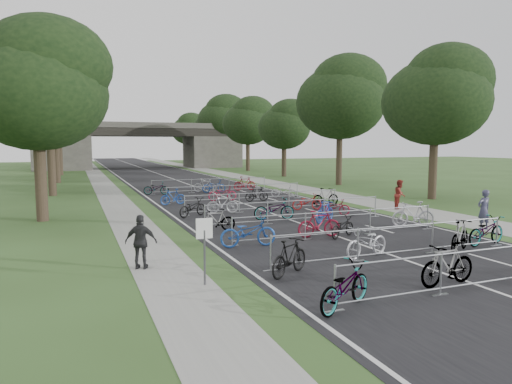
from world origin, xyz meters
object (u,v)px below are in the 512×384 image
Objects in this scene: overpass_bridge at (141,146)px; pedestrian_c at (141,242)px; park_sign at (204,239)px; bike_0 at (345,287)px; pedestrian_b at (400,195)px; bike_1 at (448,265)px; pedestrian_a at (484,210)px.

overpass_bridge is 60.36m from pedestrian_c.
park_sign is 3.93m from bike_0.
bike_0 is at bearing -93.79° from overpass_bridge.
pedestrian_c is (-3.86, 5.20, 0.30)m from bike_0.
overpass_bridge is 65.15m from bike_0.
pedestrian_c is (-15.81, -7.55, -0.03)m from pedestrian_b.
bike_1 is at bearing -22.37° from park_sign.
pedestrian_a is at bearing -88.10° from bike_0.
pedestrian_b is at bearing 140.81° from bike_1.
overpass_bridge reaches higher than park_sign.
bike_0 is 17.47m from pedestrian_b.
park_sign is 6.53m from bike_1.
overpass_bridge is 15.32× the size of bike_0.
pedestrian_b is 17.52m from pedestrian_c.
bike_1 is 1.16× the size of pedestrian_c.
pedestrian_c is at bearing -97.78° from overpass_bridge.
park_sign is at bearing -117.06° from bike_1.
pedestrian_a is (13.60, 3.17, -0.38)m from park_sign.
park_sign is 17.47m from pedestrian_b.
pedestrian_b is (8.44, 12.28, 0.28)m from bike_1.
bike_1 is 8.76m from pedestrian_c.
overpass_bridge is 59.28m from pedestrian_a.
bike_0 is 1.05× the size of bike_1.
pedestrian_a reaches higher than pedestrian_c.
bike_0 is at bearing -49.60° from park_sign.
overpass_bridge is at bearing 83.74° from park_sign.
park_sign is at bearing 14.11° from pedestrian_a.
pedestrian_b is (11.95, 12.75, 0.32)m from bike_0.
overpass_bridge is 52.82m from pedestrian_b.
pedestrian_a reaches higher than bike_0.
pedestrian_a is 6.69m from pedestrian_b.
pedestrian_b is at bearing -81.67° from overpass_bridge.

